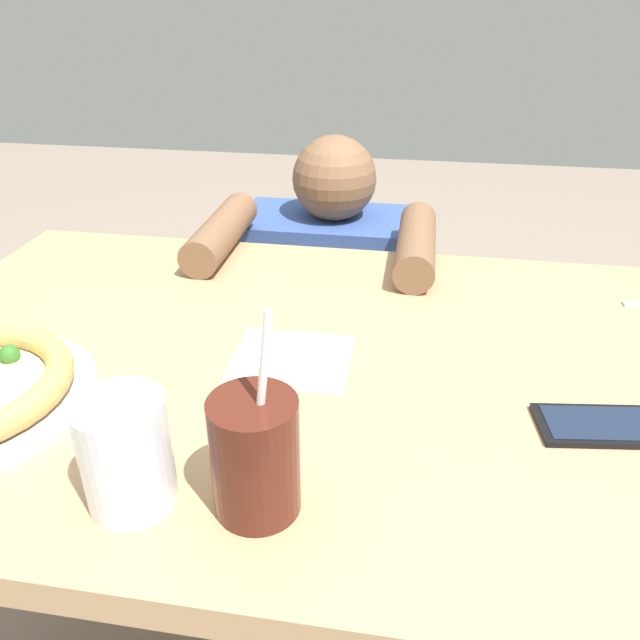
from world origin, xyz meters
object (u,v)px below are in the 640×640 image
Objects in this scene: drink_cup_colored at (255,456)px; cell_phone at (602,426)px; water_cup_clear at (126,452)px; diner_seated at (332,350)px.

drink_cup_colored reaches higher than cell_phone.
diner_seated is at bearing 84.99° from water_cup_clear.
diner_seated is at bearing 93.30° from drink_cup_colored.
drink_cup_colored is 0.41m from cell_phone.
cell_phone is 0.87m from diner_seated.
water_cup_clear is 0.76× the size of cell_phone.
drink_cup_colored reaches higher than water_cup_clear.
cell_phone is at bearing 21.57° from water_cup_clear.
drink_cup_colored is 1.87× the size of water_cup_clear.
drink_cup_colored is at bearing -86.70° from diner_seated.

